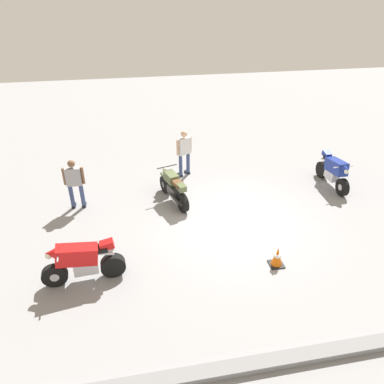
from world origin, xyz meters
name	(u,v)px	position (x,y,z in m)	size (l,w,h in m)	color
ground_plane	(233,223)	(0.00, 0.00, 0.00)	(40.00, 40.00, 0.00)	gray
curb_edge	(301,356)	(0.00, 4.60, 0.07)	(14.00, 0.30, 0.15)	gray
motorcycle_red_sportbike	(82,261)	(4.20, 1.65, 0.59)	(1.96, 0.70, 1.14)	black
motorcycle_blue_sportbike	(334,171)	(-4.04, -1.61, 0.59)	(0.70, 1.95, 1.14)	black
motorcycle_olive_vintage	(174,188)	(1.58, -1.59, 0.49)	(0.84, 1.91, 1.07)	black
person_in_white_shirt	(184,150)	(0.93, -3.37, 1.01)	(0.63, 0.48, 1.75)	#384772
person_in_gray_shirt	(74,181)	(4.63, -1.77, 0.94)	(0.65, 0.32, 1.66)	#384772
traffic_cone	(277,257)	(-0.55, 1.98, 0.26)	(0.36, 0.36, 0.53)	black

